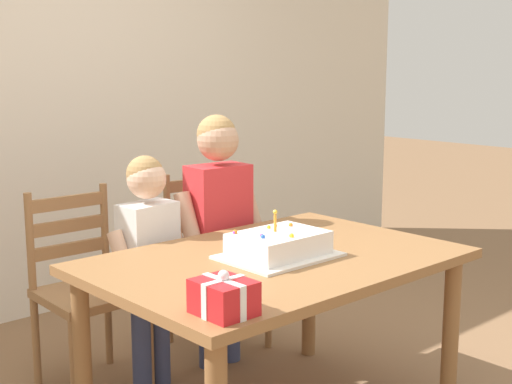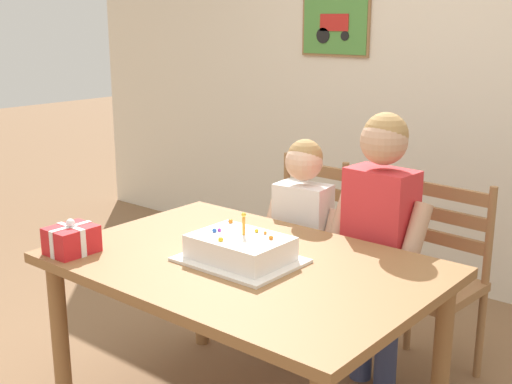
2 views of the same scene
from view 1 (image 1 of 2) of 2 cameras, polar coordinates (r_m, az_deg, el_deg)
back_wall at (r=4.37m, az=-16.67°, el=7.38°), size 6.40×0.11×2.60m
dining_table at (r=2.88m, az=1.53°, el=-6.91°), size 1.45×0.99×0.73m
birthday_cake at (r=2.82m, az=1.82°, el=-4.33°), size 0.44×0.34×0.19m
gift_box_red_large at (r=2.20m, az=-2.61°, el=-8.43°), size 0.16×0.19×0.14m
chair_left at (r=3.39m, az=-13.53°, el=-7.57°), size 0.43×0.43×0.92m
chair_right at (r=3.79m, az=-3.45°, el=-5.38°), size 0.45×0.45×0.92m
child_older at (r=3.45m, az=-3.01°, el=-1.90°), size 0.46×0.27×1.25m
child_younger at (r=3.24m, az=-8.62°, el=-4.62°), size 0.41×0.24×1.09m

